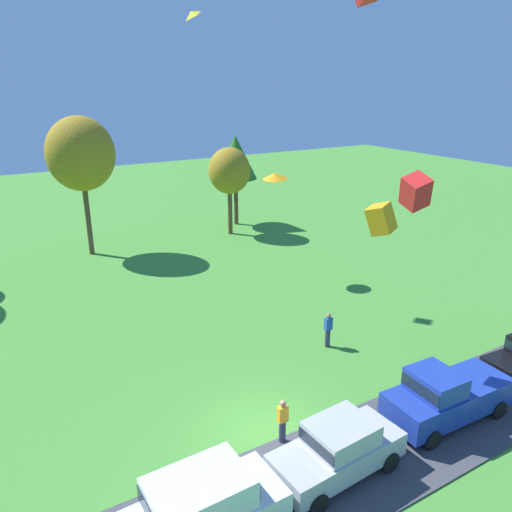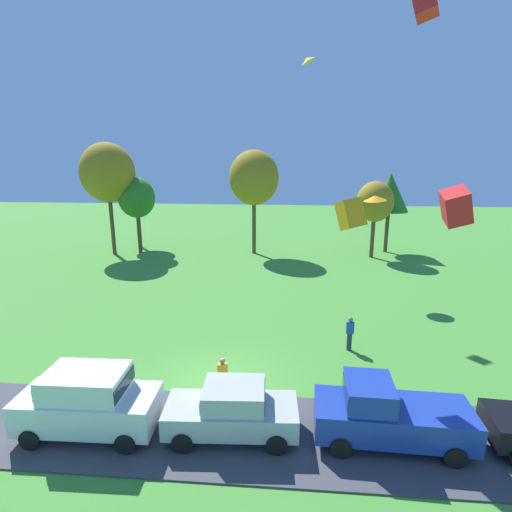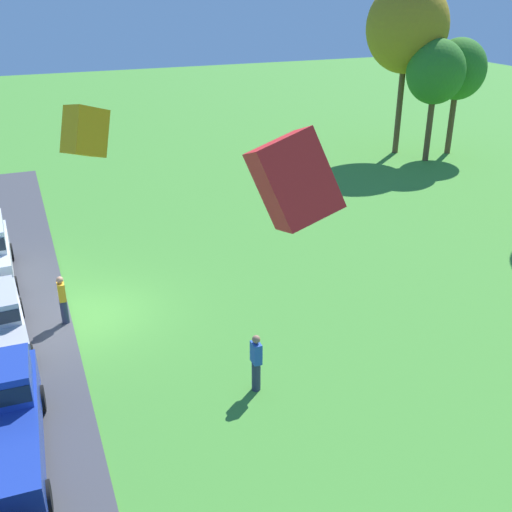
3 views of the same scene
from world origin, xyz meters
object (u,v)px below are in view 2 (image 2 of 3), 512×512
tree_far_left (375,202)px  kite_diamond_low_drifter (306,60)px  car_pickup_mid_row (386,413)px  kite_box_high_right (351,214)px  kite_box_trailing_tail (456,207)px  car_suv_by_flagpole (88,399)px  kite_box_over_trees (424,1)px  person_watching_sky (350,333)px  car_sedan_far_end (232,409)px  person_on_lawn (223,378)px  tree_right_of_center (108,173)px  tree_lone_near (137,196)px  kite_delta_near_flag (375,198)px  tree_center_back (390,193)px  tree_left_of_center (254,178)px  tree_far_right (137,198)px

tree_far_left → kite_diamond_low_drifter: (-6.75, -9.02, 9.89)m
car_pickup_mid_row → kite_diamond_low_drifter: 21.17m
kite_box_high_right → kite_box_trailing_tail: bearing=29.9°
car_suv_by_flagpole → kite_box_over_trees: bearing=35.1°
kite_box_high_right → person_watching_sky: bearing=76.7°
car_sedan_far_end → kite_box_high_right: bearing=36.6°
person_on_lawn → kite_diamond_low_drifter: size_ratio=2.33×
tree_right_of_center → car_sedan_far_end: bearing=-58.6°
car_sedan_far_end → tree_far_left: size_ratio=0.65×
car_pickup_mid_row → tree_lone_near: bearing=124.1°
tree_far_left → kite_delta_near_flag: tree_far_left is taller
tree_center_back → tree_right_of_center: bearing=-173.3°
person_on_lawn → tree_right_of_center: (-14.06, 22.07, 6.71)m
car_pickup_mid_row → tree_left_of_center: 27.04m
tree_far_right → tree_center_back: tree_center_back is taller
kite_diamond_low_drifter → person_watching_sky: bearing=-77.1°
tree_right_of_center → tree_lone_near: 4.11m
tree_left_of_center → kite_diamond_low_drifter: kite_diamond_low_drifter is taller
car_suv_by_flagpole → kite_box_trailing_tail: (13.47, 5.88, 5.86)m
car_sedan_far_end → person_watching_sky: 8.11m
tree_far_right → kite_box_high_right: bearing=-53.2°
tree_right_of_center → person_watching_sky: bearing=-42.1°
tree_left_of_center → kite_delta_near_flag: size_ratio=6.54×
car_suv_by_flagpole → kite_diamond_low_drifter: (7.49, 16.17, 13.67)m
tree_far_left → tree_lone_near: bearing=174.3°
car_sedan_far_end → kite_box_trailing_tail: size_ratio=3.24×
car_sedan_far_end → tree_lone_near: size_ratio=0.64×
tree_left_of_center → tree_center_back: 12.87m
kite_box_over_trees → tree_center_back: bearing=78.6°
tree_right_of_center → kite_box_high_right: 28.30m
tree_far_right → tree_left_of_center: (10.94, 0.79, 1.85)m
tree_center_back → kite_box_high_right: bearing=-106.6°
tree_right_of_center → tree_left_of_center: tree_right_of_center is taller
kite_delta_near_flag → person_watching_sky: bearing=-106.4°
car_suv_by_flagpole → tree_right_of_center: tree_right_of_center is taller
car_sedan_far_end → kite_box_over_trees: 18.32m
car_suv_by_flagpole → tree_far_right: (-7.61, 25.11, 3.96)m
car_pickup_mid_row → tree_far_left: bearing=80.0°
tree_left_of_center → kite_diamond_low_drifter: 13.18m
tree_right_of_center → kite_box_trailing_tail: tree_right_of_center is taller
kite_box_trailing_tail → kite_diamond_low_drifter: 14.24m
car_sedan_far_end → kite_diamond_low_drifter: kite_diamond_low_drifter is taller
car_suv_by_flagpole → tree_far_left: 29.19m
person_watching_sky → kite_box_over_trees: kite_box_over_trees is taller
person_watching_sky → tree_center_back: (6.38, 20.69, 4.84)m
kite_diamond_low_drifter → car_pickup_mid_row: bearing=-81.4°
car_sedan_far_end → person_on_lawn: car_sedan_far_end is taller
person_watching_sky → kite_box_high_right: bearing=-103.3°
tree_far_right → kite_box_trailing_tail: (21.09, -19.23, 1.91)m
kite_diamond_low_drifter → person_on_lawn: bearing=-103.5°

